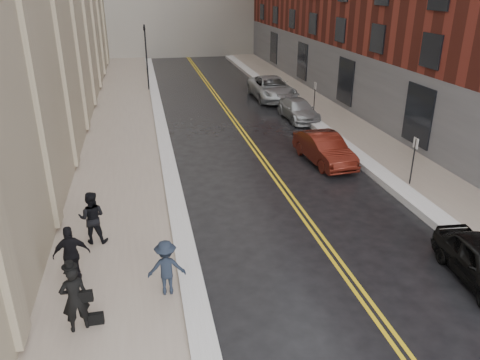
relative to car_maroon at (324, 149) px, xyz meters
name	(u,v)px	position (x,y,z in m)	size (l,w,h in m)	color
ground	(292,340)	(-5.32, -11.57, -0.72)	(160.00, 160.00, 0.00)	black
sidewalk_left	(121,146)	(-9.82, 4.43, -0.65)	(4.00, 64.00, 0.15)	gray
sidewalk_right	(354,131)	(3.68, 4.43, -0.65)	(3.00, 64.00, 0.15)	gray
lane_stripe_a	(246,139)	(-2.94, 4.43, -0.72)	(0.12, 64.00, 0.01)	gold
lane_stripe_b	(250,139)	(-2.70, 4.43, -0.72)	(0.12, 64.00, 0.01)	gold
snow_ridge_left	(164,142)	(-7.52, 4.43, -0.59)	(0.70, 60.80, 0.26)	white
snow_ridge_right	(325,132)	(1.83, 4.43, -0.57)	(0.85, 60.80, 0.30)	white
traffic_signal	(146,52)	(-7.92, 18.43, 2.36)	(0.18, 0.15, 5.20)	black
parking_sign_near	(414,157)	(2.58, -3.57, 0.63)	(0.06, 0.35, 2.23)	black
parking_sign_far	(315,96)	(2.58, 8.43, 0.63)	(0.06, 0.35, 2.23)	black
car_maroon	(324,149)	(0.00, 0.00, 0.00)	(1.53, 4.40, 1.45)	#4B140D
car_silver_near	(298,110)	(1.28, 7.79, -0.09)	(1.78, 4.38, 1.27)	#989B9F
car_silver_far	(272,88)	(1.13, 13.70, 0.10)	(2.73, 5.93, 1.65)	#AAAFB3
pedestrian_main	(75,298)	(-10.51, -10.24, 0.35)	(0.67, 0.44, 1.85)	black
pedestrian_a	(92,217)	(-10.44, -5.86, 0.34)	(0.88, 0.69, 1.82)	black
pedestrian_b	(166,268)	(-8.22, -9.18, 0.24)	(1.05, 0.61, 1.63)	#1A2230
pedestrian_c	(72,254)	(-10.84, -8.04, 0.31)	(1.03, 0.43, 1.76)	black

